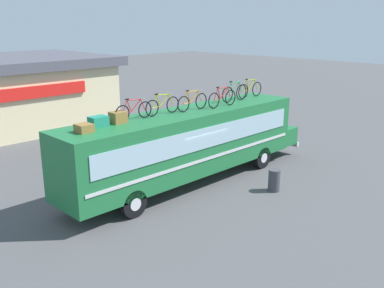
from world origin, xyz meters
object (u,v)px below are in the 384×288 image
luggage_bag_2 (98,121)px  rooftop_bicycle_5 (234,93)px  bus (190,142)px  luggage_bag_1 (84,128)px  rooftop_bicycle_3 (192,102)px  rooftop_bicycle_4 (222,98)px  rooftop_bicycle_2 (162,105)px  luggage_bag_3 (118,117)px  rooftop_bicycle_1 (134,111)px  trash_bin (274,180)px  rooftop_bicycle_6 (250,90)px

luggage_bag_2 → rooftop_bicycle_5: (7.33, -0.19, 0.22)m
bus → luggage_bag_2: (-4.27, 0.32, 1.52)m
bus → luggage_bag_1: (-5.06, -0.01, 1.48)m
luggage_bag_2 → rooftop_bicycle_3: 4.42m
rooftop_bicycle_3 → rooftop_bicycle_4: bearing=-14.0°
bus → rooftop_bicycle_4: (1.61, -0.37, 1.72)m
rooftop_bicycle_3 → rooftop_bicycle_4: size_ratio=0.97×
luggage_bag_1 → luggage_bag_2: luggage_bag_2 is taller
rooftop_bicycle_2 → rooftop_bicycle_3: rooftop_bicycle_3 is taller
luggage_bag_1 → luggage_bag_3: 1.66m
luggage_bag_1 → bus: bearing=0.1°
rooftop_bicycle_1 → rooftop_bicycle_5: rooftop_bicycle_5 is taller
luggage_bag_2 → rooftop_bicycle_1: size_ratio=0.37×
luggage_bag_1 → rooftop_bicycle_2: (3.77, 0.27, 0.23)m
luggage_bag_2 → trash_bin: bearing=-29.6°
luggage_bag_3 → rooftop_bicycle_4: (5.05, -0.67, 0.17)m
rooftop_bicycle_1 → rooftop_bicycle_5: bearing=-1.4°
rooftop_bicycle_5 → rooftop_bicycle_2: bearing=178.4°
rooftop_bicycle_1 → rooftop_bicycle_3: rooftop_bicycle_3 is taller
trash_bin → rooftop_bicycle_3: bearing=118.2°
rooftop_bicycle_4 → rooftop_bicycle_1: bearing=171.5°
luggage_bag_1 → rooftop_bicycle_1: 2.37m
rooftop_bicycle_6 → luggage_bag_3: bearing=179.7°
luggage_bag_2 → rooftop_bicycle_1: bearing=-1.6°
luggage_bag_2 → bus: bearing=-4.3°
luggage_bag_2 → rooftop_bicycle_5: 7.33m
rooftop_bicycle_2 → rooftop_bicycle_5: size_ratio=1.01×
bus → rooftop_bicycle_1: bearing=174.2°
rooftop_bicycle_1 → rooftop_bicycle_5: size_ratio=0.98×
luggage_bag_2 → rooftop_bicycle_3: (4.41, -0.33, 0.19)m
luggage_bag_3 → rooftop_bicycle_6: rooftop_bicycle_6 is taller
rooftop_bicycle_2 → rooftop_bicycle_3: bearing=-10.4°
rooftop_bicycle_5 → rooftop_bicycle_1: bearing=178.6°
bus → luggage_bag_3: 3.78m
rooftop_bicycle_3 → rooftop_bicycle_6: rooftop_bicycle_6 is taller
luggage_bag_3 → trash_bin: (5.25, -3.43, -2.96)m
bus → rooftop_bicycle_4: bearing=-13.0°
luggage_bag_1 → rooftop_bicycle_1: bearing=7.1°
luggage_bag_3 → rooftop_bicycle_3: (3.57, -0.30, 0.16)m
luggage_bag_2 → rooftop_bicycle_4: bearing=-6.7°
luggage_bag_1 → rooftop_bicycle_2: bearing=4.1°
luggage_bag_1 → rooftop_bicycle_5: (8.11, 0.15, 0.26)m
rooftop_bicycle_3 → rooftop_bicycle_5: bearing=2.7°
bus → trash_bin: (1.81, -3.14, -1.41)m
luggage_bag_3 → rooftop_bicycle_5: 6.49m
luggage_bag_2 → rooftop_bicycle_5: bearing=-1.5°
rooftop_bicycle_5 → rooftop_bicycle_6: (1.33, 0.12, -0.01)m
rooftop_bicycle_4 → trash_bin: size_ratio=1.93×
rooftop_bicycle_6 → luggage_bag_2: bearing=179.5°
luggage_bag_1 → rooftop_bicycle_5: 8.12m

